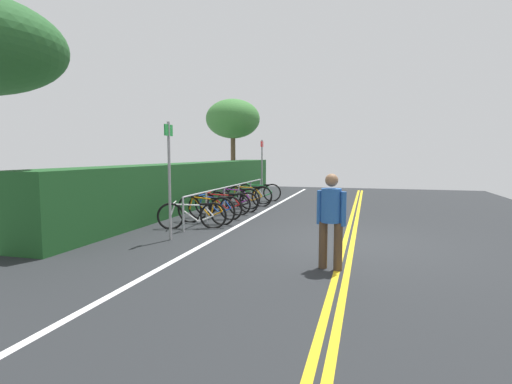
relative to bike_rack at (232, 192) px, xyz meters
name	(u,v)px	position (x,y,z in m)	size (l,w,h in m)	color
ground_plane	(349,243)	(-3.68, -3.89, -0.66)	(28.36, 12.25, 0.05)	#232628
centre_line_yellow_inner	(352,242)	(-3.68, -3.97, -0.64)	(25.52, 0.10, 0.00)	gold
centre_line_yellow_outer	(345,242)	(-3.68, -3.81, -0.64)	(25.52, 0.10, 0.00)	gold
bike_lane_stripe_white	(221,235)	(-3.68, -1.01, -0.64)	(25.52, 0.12, 0.00)	white
bike_rack	(232,192)	(0.00, 0.00, 0.00)	(7.21, 0.05, 0.86)	#9EA0A5
bicycle_0	(192,215)	(-3.10, -0.01, -0.31)	(0.69, 1.67, 0.71)	black
bicycle_1	(206,210)	(-2.33, -0.06, -0.27)	(0.46, 1.77, 0.79)	black
bicycle_2	(215,207)	(-1.53, -0.01, -0.30)	(0.46, 1.70, 0.73)	black
bicycle_3	(223,204)	(-0.74, 0.04, -0.30)	(0.46, 1.75, 0.73)	black
bicycle_4	(233,202)	(-0.03, -0.04, -0.31)	(0.46, 1.75, 0.70)	black
bicycle_5	(235,198)	(0.76, 0.14, -0.29)	(0.46, 1.77, 0.75)	black
bicycle_6	(248,196)	(1.48, -0.08, -0.27)	(0.46, 1.82, 0.79)	black
bicycle_7	(250,195)	(2.24, 0.06, -0.31)	(0.46, 1.74, 0.70)	black
bicycle_8	(259,192)	(3.07, -0.07, -0.29)	(0.62, 1.74, 0.74)	black
pedestrian	(331,215)	(-5.81, -3.69, 0.25)	(0.32, 0.47, 1.55)	#4C3826
sign_post_near	(169,170)	(-4.48, -0.13, 0.88)	(0.36, 0.06, 2.55)	gray
sign_post_far	(262,163)	(4.74, 0.24, 0.84)	(0.36, 0.06, 2.49)	gray
hedge_backdrop	(197,183)	(1.50, 1.88, 0.14)	(16.16, 1.19, 1.56)	#1C4C21
tree_mid	(233,119)	(8.06, 2.71, 3.07)	(2.85, 2.85, 4.76)	brown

